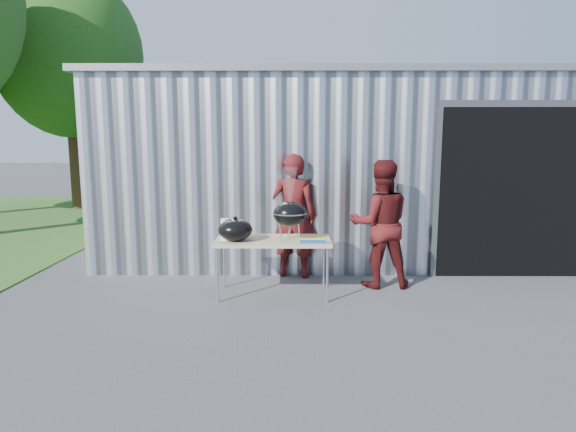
{
  "coord_description": "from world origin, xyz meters",
  "views": [
    {
      "loc": [
        -0.09,
        -5.38,
        2.01
      ],
      "look_at": [
        -0.12,
        0.82,
        1.05
      ],
      "focal_mm": 30.0,
      "sensor_mm": 36.0,
      "label": 1
    }
  ],
  "objects_px": {
    "folding_table": "(273,242)",
    "person_bystander": "(380,224)",
    "kettle_grill": "(290,208)",
    "person_cook": "(294,216)"
  },
  "relations": [
    {
      "from": "folding_table",
      "to": "person_cook",
      "type": "xyz_separation_m",
      "value": [
        0.27,
        0.88,
        0.21
      ]
    },
    {
      "from": "folding_table",
      "to": "person_bystander",
      "type": "height_order",
      "value": "person_bystander"
    },
    {
      "from": "folding_table",
      "to": "person_cook",
      "type": "bearing_deg",
      "value": 72.68
    },
    {
      "from": "kettle_grill",
      "to": "person_cook",
      "type": "bearing_deg",
      "value": 86.44
    },
    {
      "from": "kettle_grill",
      "to": "person_cook",
      "type": "distance_m",
      "value": 0.94
    },
    {
      "from": "folding_table",
      "to": "person_bystander",
      "type": "xyz_separation_m",
      "value": [
        1.47,
        0.41,
        0.17
      ]
    },
    {
      "from": "folding_table",
      "to": "person_cook",
      "type": "height_order",
      "value": "person_cook"
    },
    {
      "from": "folding_table",
      "to": "person_cook",
      "type": "relative_size",
      "value": 0.81
    },
    {
      "from": "folding_table",
      "to": "person_bystander",
      "type": "distance_m",
      "value": 1.54
    },
    {
      "from": "person_cook",
      "to": "person_bystander",
      "type": "relative_size",
      "value": 1.04
    }
  ]
}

